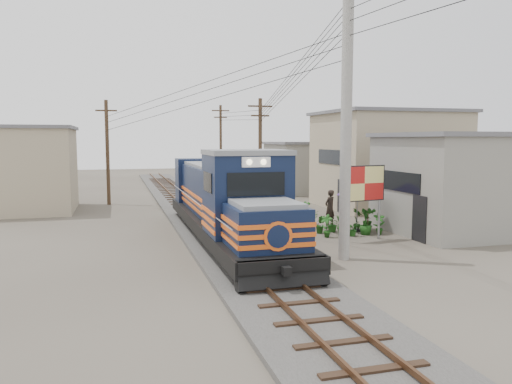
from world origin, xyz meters
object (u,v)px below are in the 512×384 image
object	(u,v)px
market_umbrella	(358,190)
vendor	(330,208)
locomotive	(226,203)
billboard	(364,185)

from	to	relation	value
market_umbrella	vendor	xyz separation A→B (m)	(-0.55, 1.93, -1.09)
locomotive	billboard	distance (m)	5.99
billboard	vendor	size ratio (longest dim) A/B	1.80
market_umbrella	vendor	bearing A→B (deg)	106.03
billboard	market_umbrella	world-z (taller)	billboard
locomotive	vendor	world-z (taller)	locomotive
locomotive	vendor	distance (m)	6.63
locomotive	market_umbrella	bearing A→B (deg)	6.20
vendor	locomotive	bearing A→B (deg)	-4.97
locomotive	billboard	size ratio (longest dim) A/B	4.76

